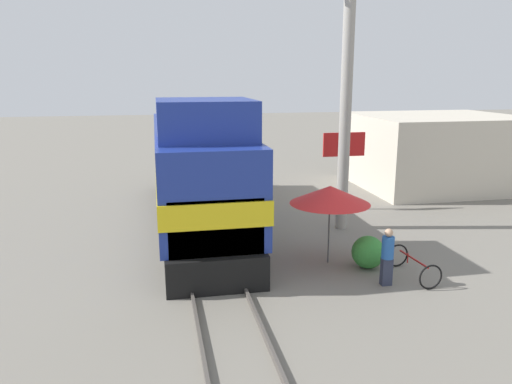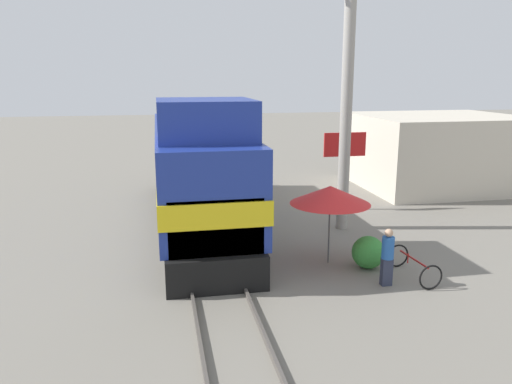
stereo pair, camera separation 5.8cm
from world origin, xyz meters
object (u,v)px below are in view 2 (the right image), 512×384
utility_pole (347,97)px  person_bystander (387,255)px  bicycle (413,266)px  billboard_sign (345,152)px  vendor_umbrella (330,195)px  locomotive (197,173)px

utility_pole → person_bystander: utility_pole is taller
bicycle → billboard_sign: bearing=-98.9°
vendor_umbrella → person_bystander: vendor_umbrella is taller
billboard_sign → vendor_umbrella: bearing=-114.6°
locomotive → utility_pole: size_ratio=1.41×
utility_pole → billboard_sign: bearing=68.6°
billboard_sign → utility_pole: bearing=-111.4°
locomotive → person_bystander: locomotive is taller
billboard_sign → person_bystander: 8.26m
person_bystander → utility_pole: bearing=82.6°
locomotive → vendor_umbrella: size_ratio=5.61×
utility_pole → vendor_umbrella: bearing=-117.0°
utility_pole → vendor_umbrella: utility_pole is taller
bicycle → locomotive: bearing=-51.7°
vendor_umbrella → billboard_sign: size_ratio=0.73×
utility_pole → billboard_sign: size_ratio=2.92×
locomotive → bicycle: bearing=-48.2°
billboard_sign → locomotive: bearing=-169.1°
locomotive → billboard_sign: bearing=10.9°
utility_pole → vendor_umbrella: size_ratio=3.98×
person_bystander → billboard_sign: bearing=77.8°
utility_pole → vendor_umbrella: 4.69m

